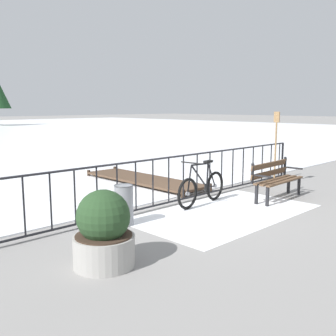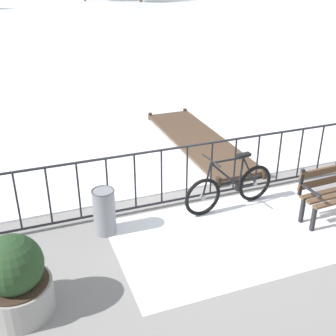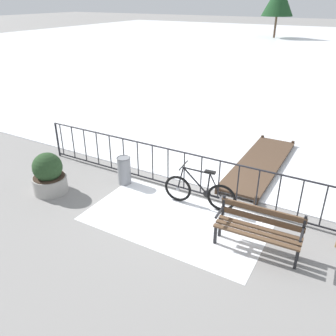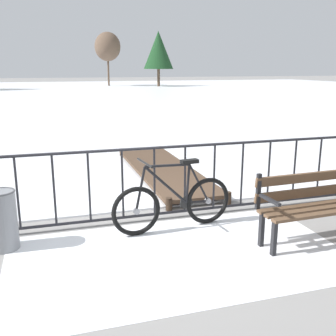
# 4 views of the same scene
# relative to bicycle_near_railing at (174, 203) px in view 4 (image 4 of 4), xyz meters

# --- Properties ---
(ground_plane) EXTENTS (160.00, 160.00, 0.00)m
(ground_plane) POSITION_rel_bicycle_near_railing_xyz_m (-0.38, 0.41, -0.37)
(ground_plane) COLOR gray
(frozen_pond) EXTENTS (80.00, 56.00, 0.03)m
(frozen_pond) POSITION_rel_bicycle_near_railing_xyz_m (-0.38, 28.81, -0.35)
(frozen_pond) COLOR white
(frozen_pond) RESTS_ON ground
(snow_patch) EXTENTS (3.88, 2.18, 0.01)m
(snow_patch) POSITION_rel_bicycle_near_railing_xyz_m (-0.19, -0.79, -0.36)
(snow_patch) COLOR white
(snow_patch) RESTS_ON ground
(railing_fence) EXTENTS (9.06, 0.06, 1.07)m
(railing_fence) POSITION_rel_bicycle_near_railing_xyz_m (-0.38, 0.41, 0.19)
(railing_fence) COLOR #232328
(railing_fence) RESTS_ON ground
(bicycle_near_railing) EXTENTS (1.71, 0.52, 0.97)m
(bicycle_near_railing) POSITION_rel_bicycle_near_railing_xyz_m (0.00, 0.00, 0.00)
(bicycle_near_railing) COLOR black
(bicycle_near_railing) RESTS_ON ground
(park_bench) EXTENTS (1.62, 0.55, 0.89)m
(park_bench) POSITION_rel_bicycle_near_railing_xyz_m (1.62, -0.82, 0.14)
(park_bench) COLOR brown
(park_bench) RESTS_ON ground
(trash_bin) EXTENTS (0.35, 0.35, 0.73)m
(trash_bin) POSITION_rel_bicycle_near_railing_xyz_m (-2.13, 0.01, 0.00)
(trash_bin) COLOR gray
(trash_bin) RESTS_ON ground
(wooden_dock) EXTENTS (1.10, 4.04, 0.20)m
(wooden_dock) POSITION_rel_bicycle_near_railing_xyz_m (0.65, 2.68, -0.25)
(wooden_dock) COLOR #4C3828
(wooden_dock) RESTS_ON ground
(tree_west_mid) EXTENTS (3.28, 3.28, 5.93)m
(tree_west_mid) POSITION_rel_bicycle_near_railing_xyz_m (10.73, 39.17, 3.54)
(tree_west_mid) COLOR brown
(tree_west_mid) RESTS_ON ground
(tree_centre) EXTENTS (2.89, 2.89, 5.93)m
(tree_centre) POSITION_rel_bicycle_near_railing_xyz_m (5.58, 41.98, 3.96)
(tree_centre) COLOR brown
(tree_centre) RESTS_ON ground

